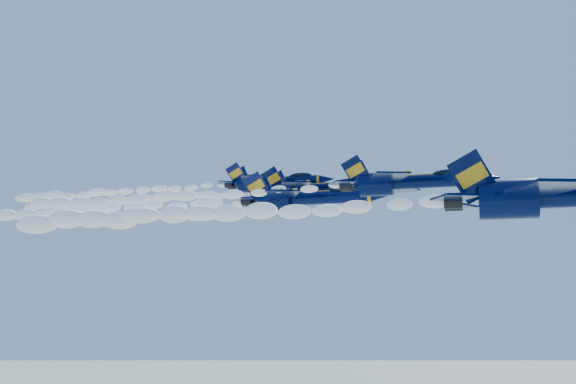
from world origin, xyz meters
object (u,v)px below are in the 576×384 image
(jet_third, at_px, (305,198))
(jet_fifth, at_px, (272,182))
(jet_second, at_px, (407,182))
(jet_fourth, at_px, (316,189))
(jet_lead, at_px, (564,195))

(jet_third, xyz_separation_m, jet_fifth, (-9.99, 16.67, 5.25))
(jet_second, relative_size, jet_third, 0.88)
(jet_second, height_order, jet_fourth, jet_fourth)
(jet_second, height_order, jet_fifth, jet_fifth)
(jet_lead, bearing_deg, jet_fifth, 135.52)
(jet_third, relative_size, jet_fifth, 1.04)
(jet_fifth, bearing_deg, jet_fourth, -38.59)
(jet_lead, bearing_deg, jet_second, 136.51)
(jet_second, xyz_separation_m, jet_fifth, (-22.58, 22.60, 4.95))
(jet_fifth, bearing_deg, jet_second, -45.03)
(jet_fourth, relative_size, jet_fifth, 1.03)
(jet_third, height_order, jet_fourth, jet_fourth)
(jet_fourth, xyz_separation_m, jet_fifth, (-8.72, 6.96, 2.60))
(jet_second, height_order, jet_third, jet_third)
(jet_lead, xyz_separation_m, jet_second, (-12.66, 12.01, 3.70))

